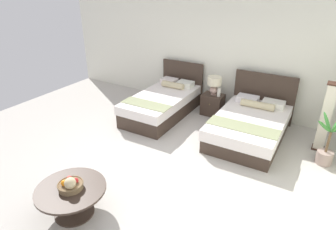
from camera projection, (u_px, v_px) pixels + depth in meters
name	position (u px, v px, depth m)	size (l,w,h in m)	color
ground_plane	(158.00, 167.00, 5.35)	(9.50, 9.78, 0.02)	#BAB4AB
wall_back	(226.00, 56.00, 7.14)	(9.50, 0.12, 2.74)	white
bed_near_window	(163.00, 103.00, 7.18)	(1.18, 2.23, 1.11)	#392B23
bed_near_corner	(250.00, 125.00, 6.19)	(1.41, 2.14, 1.15)	#392B23
nightstand	(213.00, 104.00, 7.22)	(0.50, 0.40, 0.53)	#392B23
table_lamp	(214.00, 83.00, 7.00)	(0.34, 0.34, 0.44)	tan
vase	(219.00, 92.00, 6.96)	(0.08, 0.08, 0.21)	silver
coffee_table	(72.00, 195.00, 4.15)	(0.99, 0.99, 0.45)	#392B23
fruit_bowl	(70.00, 185.00, 4.05)	(0.36, 0.36, 0.23)	olive
floor_lamp_corner	(326.00, 118.00, 5.59)	(0.23, 0.23, 1.38)	#3A2117
potted_palm	(326.00, 150.00, 5.31)	(0.51, 0.50, 0.94)	#A3897E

